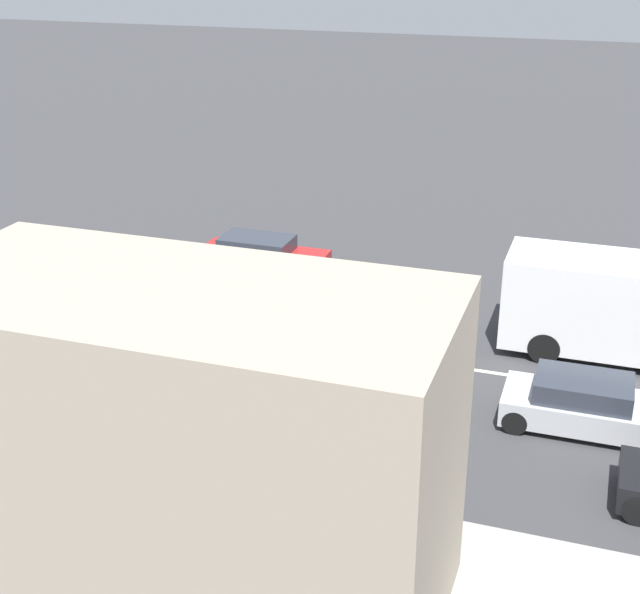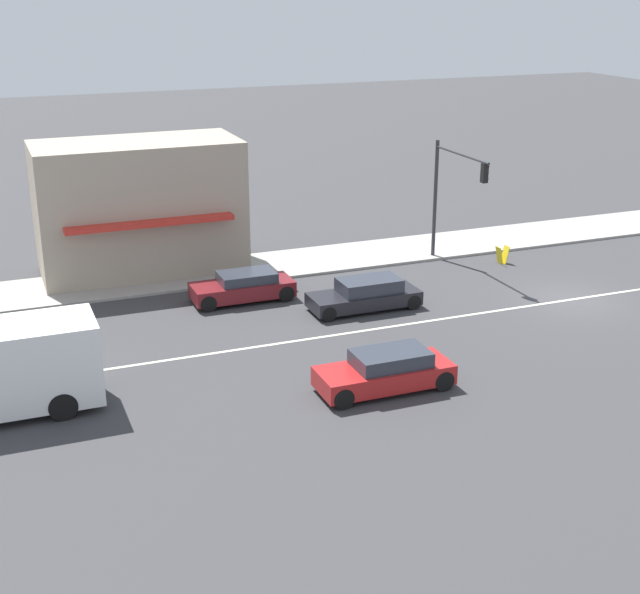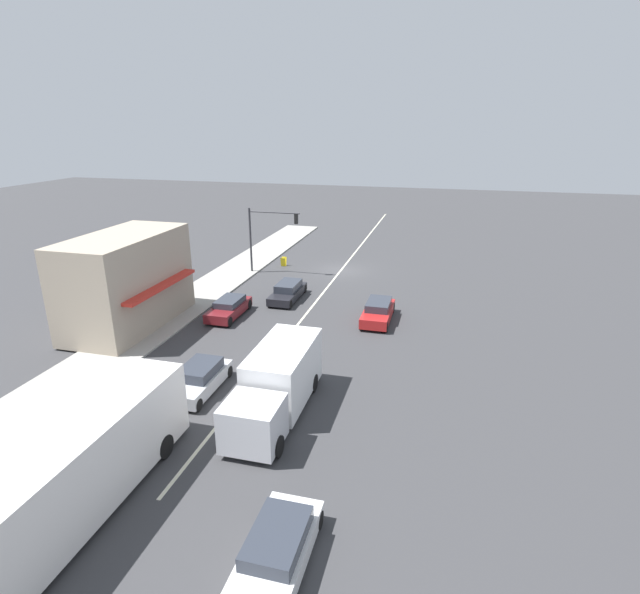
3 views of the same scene
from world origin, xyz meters
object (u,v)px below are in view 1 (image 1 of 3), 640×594
sedan_maroon (178,397)px  hatchback_red (262,256)px  delivery_truck (630,310)px  sedan_dark (87,329)px  pedestrian (81,506)px  sedan_silver (588,405)px

sedan_maroon → hatchback_red: bearing=-169.6°
delivery_truck → sedan_maroon: (7.20, -10.44, -0.86)m
hatchback_red → sedan_dark: size_ratio=0.99×
pedestrian → sedan_maroon: 5.12m
hatchback_red → delivery_truck: bearing=77.2°
sedan_silver → delivery_truck: bearing=169.8°
pedestrian → hatchback_red: size_ratio=0.37×
delivery_truck → sedan_dark: delivery_truck is taller
pedestrian → hatchback_red: pedestrian is taller
pedestrian → sedan_dark: pedestrian is taller
delivery_truck → sedan_maroon: bearing=-55.4°
delivery_truck → hatchback_red: size_ratio=1.67×
sedan_maroon → sedan_silver: bearing=106.2°
sedan_dark → pedestrian: bearing=31.9°
hatchback_red → sedan_maroon: bearing=10.4°
sedan_maroon → sedan_silver: size_ratio=1.02×
hatchback_red → sedan_maroon: 10.17m
sedan_maroon → delivery_truck: bearing=124.6°
hatchback_red → sedan_silver: bearing=57.9°
pedestrian → delivery_truck: 15.78m
sedan_dark → sedan_silver: bearing=90.0°
sedan_maroon → sedan_dark: bearing=-122.7°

